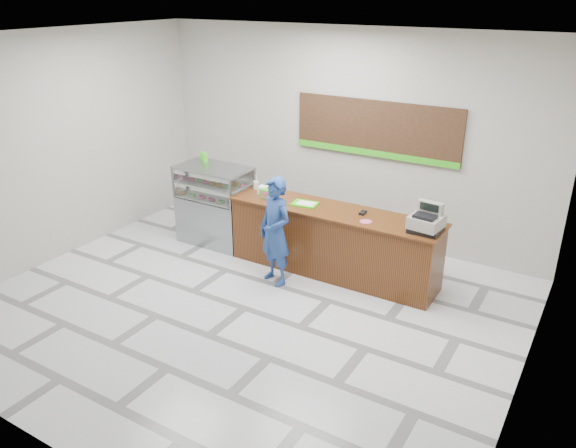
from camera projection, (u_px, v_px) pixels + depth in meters
The scene contains 16 objects.
floor at pixel (244, 308), 7.65m from camera, with size 7.00×7.00×0.00m, color silver.
back_wall at pixel (345, 136), 9.33m from camera, with size 7.00×7.00×0.00m, color #B2AEA3.
ceiling at pixel (235, 39), 6.28m from camera, with size 7.00×7.00×0.00m, color silver.
sales_counter at pixel (333, 242), 8.40m from camera, with size 3.26×0.76×1.03m.
display_case at pixel (215, 204), 9.40m from camera, with size 1.22×0.72×1.33m.
menu_board at pixel (376, 130), 8.96m from camera, with size 2.80×0.06×0.90m.
cash_register at pixel (427, 221), 7.44m from camera, with size 0.44×0.46×0.38m.
card_terminal at pixel (363, 213), 8.05m from camera, with size 0.07×0.14×0.04m, color black.
serving_tray at pixel (305, 204), 8.41m from camera, with size 0.41×0.32×0.02m.
napkin_box at pixel (263, 190), 8.83m from camera, with size 0.14×0.14×0.12m, color white.
straw_cup at pixel (256, 185), 9.03m from camera, with size 0.09×0.09×0.13m, color silver.
promo_box at pixel (266, 194), 8.63m from camera, with size 0.17×0.11×0.15m, color green.
donut_decal at pixel (366, 222), 7.79m from camera, with size 0.17×0.17×0.00m, color #D35382.
green_cup_left at pixel (203, 156), 9.51m from camera, with size 0.09×0.09×0.13m, color green.
green_cup_right at pixel (205, 158), 9.36m from camera, with size 0.09×0.09×0.15m, color green.
customer at pixel (275, 231), 8.03m from camera, with size 0.59×0.39×1.62m, color navy.
Camera 1 is at (3.92, -5.33, 4.04)m, focal length 35.00 mm.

